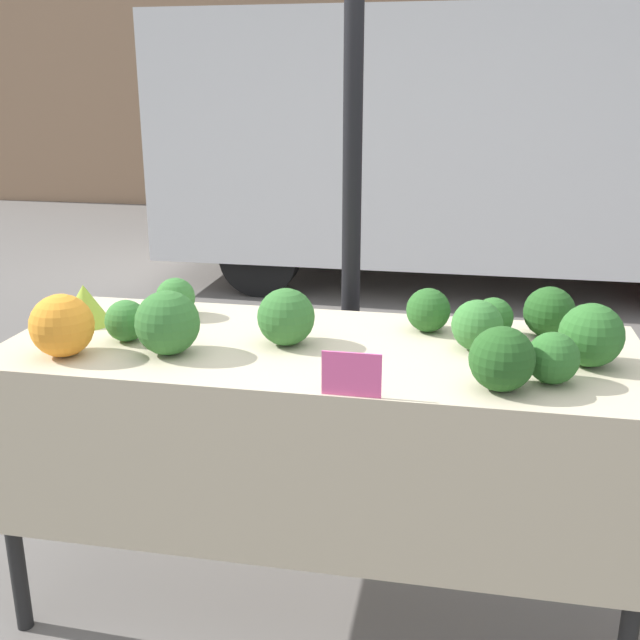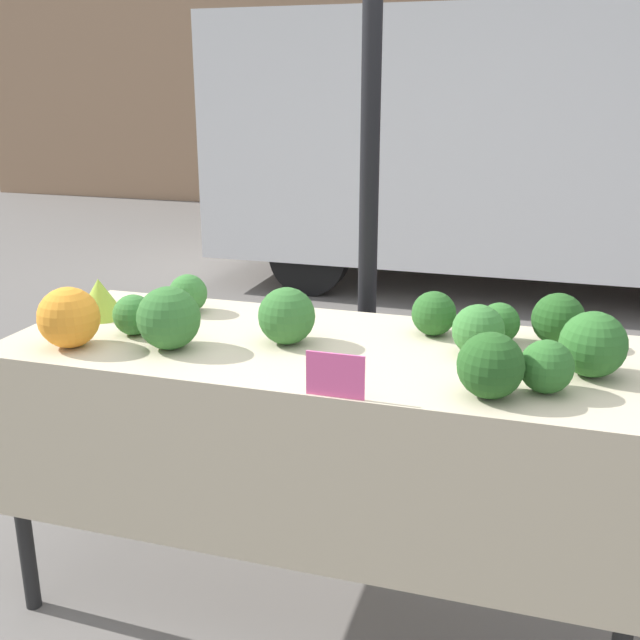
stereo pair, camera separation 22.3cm
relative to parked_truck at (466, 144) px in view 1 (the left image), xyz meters
The scene contains 19 objects.
ground_plane 4.72m from the parked_truck, 94.80° to the right, with size 40.00×40.00×0.00m, color slate.
building_facade 4.12m from the parked_truck, 95.54° to the left, with size 16.00×0.60×4.62m.
tent_pole 3.97m from the parked_truck, 95.55° to the right, with size 0.07×0.07×2.30m.
parked_truck is the anchor object (origin of this frame).
market_table 4.65m from the parked_truck, 94.73° to the right, with size 1.92×0.76×0.91m.
orange_cauliflower 4.91m from the parked_truck, 102.87° to the right, with size 0.18×0.18×0.18m.
romanesco_head 4.65m from the parked_truck, 104.70° to the right, with size 0.17×0.17×0.13m.
broccoli_head_0 4.60m from the parked_truck, 85.14° to the right, with size 0.18×0.18×0.18m.
broccoli_head_1 4.74m from the parked_truck, 86.69° to the right, with size 0.14×0.14×0.14m.
broccoli_head_2 4.59m from the parked_truck, 96.05° to the right, with size 0.17×0.17×0.17m.
broccoli_head_3 4.37m from the parked_truck, 88.29° to the right, with size 0.12×0.12×0.12m.
broccoli_head_4 4.35m from the parked_truck, 86.04° to the right, with size 0.16×0.16×0.16m.
broccoli_head_5 4.45m from the parked_truck, 101.94° to the right, with size 0.13×0.13×0.13m.
broccoli_head_6 4.51m from the parked_truck, 88.98° to the right, with size 0.15×0.15×0.15m.
broccoli_head_7 4.73m from the parked_truck, 101.88° to the right, with size 0.13×0.13×0.13m.
broccoli_head_8 4.36m from the parked_truck, 90.94° to the right, with size 0.14×0.14×0.14m.
broccoli_head_9 4.81m from the parked_truck, 88.33° to the right, with size 0.17×0.17×0.17m.
broccoli_head_10 4.78m from the parked_truck, 99.66° to the right, with size 0.19×0.19×0.19m.
price_sign 4.93m from the parked_truck, 92.68° to the right, with size 0.15×0.01×0.12m.
Camera 1 is at (0.41, -2.10, 1.65)m, focal length 42.00 mm.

